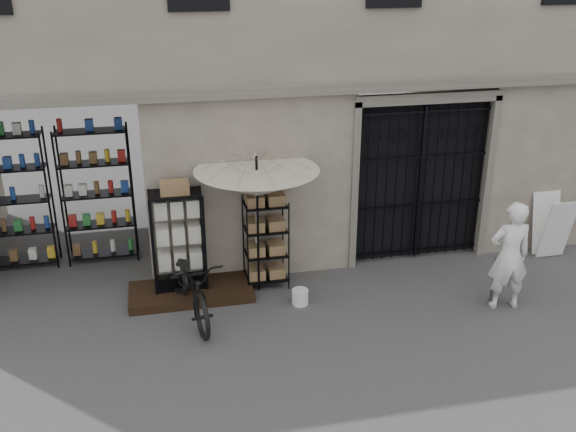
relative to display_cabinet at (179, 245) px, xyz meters
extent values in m
plane|color=black|center=(2.54, -1.71, -0.88)|extent=(80.00, 80.00, 0.00)
cube|color=black|center=(-1.96, 1.09, 0.62)|extent=(3.00, 1.70, 3.00)
cube|color=black|center=(-2.01, 1.59, 0.37)|extent=(2.70, 0.50, 2.50)
cube|color=black|center=(4.29, 0.57, 0.62)|extent=(2.50, 0.06, 3.00)
cube|color=black|center=(4.29, 0.41, 0.57)|extent=(0.05, 0.05, 2.80)
cube|color=black|center=(0.14, -0.16, -0.80)|extent=(2.00, 0.90, 0.15)
cube|color=black|center=(0.00, 0.01, -0.68)|extent=(0.88, 0.62, 0.09)
cube|color=silver|center=(0.04, -0.24, 0.08)|extent=(0.75, 0.14, 1.51)
cube|color=silver|center=(0.00, 0.01, -0.01)|extent=(0.73, 0.47, 1.26)
cube|color=olive|center=(0.00, 0.01, 0.94)|extent=(0.50, 0.41, 0.18)
cube|color=black|center=(1.43, -0.02, -0.10)|extent=(0.81, 0.70, 1.56)
cube|color=olive|center=(1.43, -0.02, -0.15)|extent=(0.69, 0.57, 1.17)
cylinder|color=black|center=(1.27, -0.18, 0.29)|extent=(0.05, 0.05, 2.34)
imported|color=beige|center=(1.27, -0.18, 1.14)|extent=(2.06, 2.09, 1.57)
cylinder|color=silver|center=(1.84, -0.78, -0.75)|extent=(0.27, 0.27, 0.25)
imported|color=black|center=(0.12, -0.77, -0.88)|extent=(0.89, 1.18, 2.04)
cylinder|color=#595A5D|center=(4.91, -1.41, -0.47)|extent=(0.19, 0.19, 0.81)
imported|color=silver|center=(4.99, -1.54, -0.88)|extent=(0.84, 1.85, 0.43)
cube|color=silver|center=(6.76, -0.21, -0.28)|extent=(0.55, 0.27, 1.15)
cube|color=silver|center=(6.76, 0.15, -0.28)|extent=(0.55, 0.27, 1.15)
camera|label=1|loc=(-0.28, -9.55, 4.38)|focal=40.00mm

